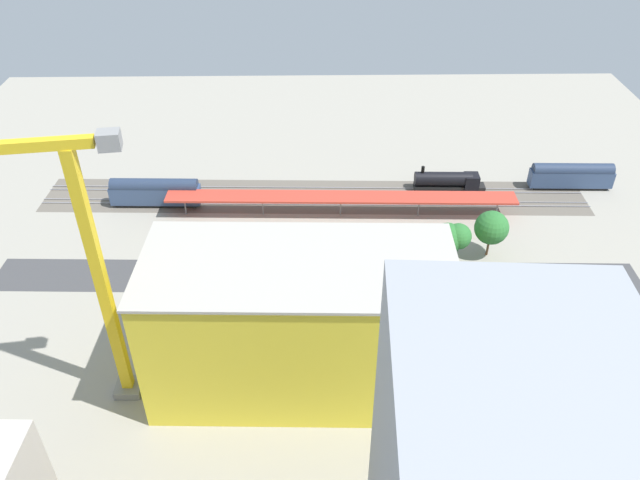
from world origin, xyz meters
The scene contains 25 objects.
ground_plane centered at (0.00, 0.00, 0.00)m, with size 178.73×178.73×0.00m, color #9E998C.
rail_bed centered at (0.00, -20.97, 0.00)m, with size 111.70×13.24×0.01m, color #665E54.
street_asphalt centered at (0.00, 5.55, 0.00)m, with size 111.70×9.00×0.01m, color #424244.
track_rails centered at (0.00, -20.97, 0.18)m, with size 111.66×10.19×0.12m.
platform_canopy_near centered at (-5.04, -13.99, 4.10)m, with size 68.49×6.56×4.35m.
locomotive centered at (-28.39, -23.60, 1.89)m, with size 14.94×3.42×5.32m.
passenger_coach centered at (-53.93, -23.59, 3.02)m, with size 17.31×3.33×5.73m.
freight_coach_far centered at (32.12, -18.35, 3.14)m, with size 18.12×3.51×5.98m.
parked_car_0 centered at (-14.03, 8.97, 0.74)m, with size 4.57×1.90×1.65m.
parked_car_1 centered at (-7.62, 9.34, 0.77)m, with size 4.60×2.01×1.73m.
parked_car_2 centered at (-0.83, 8.79, 0.77)m, with size 4.62×1.84×1.75m.
parked_car_3 centered at (5.06, 9.09, 0.78)m, with size 4.77×2.04×1.75m.
parked_car_4 centered at (11.07, 9.46, 0.78)m, with size 4.65×2.09×1.74m.
parked_car_5 centered at (18.51, 8.76, 0.79)m, with size 4.11×1.77×1.79m.
construction_building centered at (2.51, 28.28, 10.13)m, with size 39.81×17.64×20.26m, color yellow.
construction_roof_slab centered at (2.51, 28.28, 20.46)m, with size 40.41×18.24×0.40m, color #B7B2A8.
tower_crane centered at (27.66, 30.52, 22.49)m, with size 22.06×4.62×39.55m.
box_truck_0 centered at (-0.19, 14.44, 1.78)m, with size 9.86×3.52×3.63m.
box_truck_1 centered at (17.73, 13.98, 1.61)m, with size 9.68×3.50×3.22m.
box_truck_2 centered at (-0.50, 13.32, 1.60)m, with size 10.09×2.80×3.18m.
street_tree_0 centered at (-24.91, 1.13, 5.19)m, with size 4.67×4.67×7.54m.
street_tree_1 centered at (-30.99, -0.32, 5.97)m, with size 6.07×6.07×9.01m.
street_tree_2 centered at (-23.08, 1.05, 4.72)m, with size 5.57×5.57×7.52m.
street_tree_3 centered at (-16.47, 0.13, 4.26)m, with size 4.52×4.52×6.55m.
traffic_light centered at (-12.65, 10.02, 4.53)m, with size 0.50×0.36×6.88m.
Camera 1 is at (0.85, 89.95, 68.47)m, focal length 35.15 mm.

